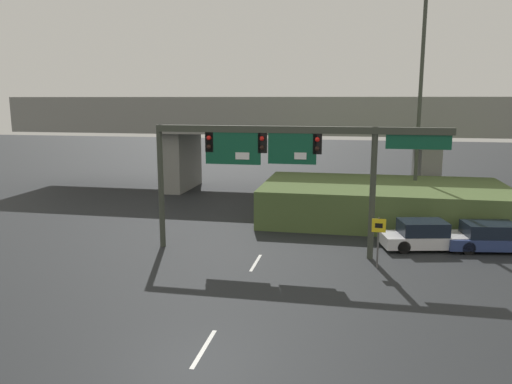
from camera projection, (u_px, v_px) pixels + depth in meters
The scene contains 9 objects.
ground_plane at pixel (194, 365), 14.10m from camera, with size 160.00×160.00×0.00m, color black.
lane_markings at pixel (270, 239), 26.79m from camera, with size 0.14×26.78×0.01m.
signal_gantry at pixel (282, 152), 23.36m from camera, with size 13.86×0.44×6.15m.
speed_limit_sign at pixel (378, 235), 21.87m from camera, with size 0.60×0.11×2.30m.
highway_light_pole_near at pixel (420, 96), 31.03m from camera, with size 0.70×0.36×14.42m.
overpass_bridge at pixel (299, 125), 38.91m from camera, with size 45.39×7.17×7.53m.
grass_embankment at pixel (383, 202), 30.76m from camera, with size 14.69×8.15×2.24m.
parked_sedan_near_right at pixel (424, 236), 24.92m from camera, with size 4.57×2.63×1.43m.
parked_sedan_mid_right at pixel (492, 237), 24.70m from camera, with size 4.95×2.53×1.37m.
Camera 1 is at (4.21, -12.37, 7.41)m, focal length 35.00 mm.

